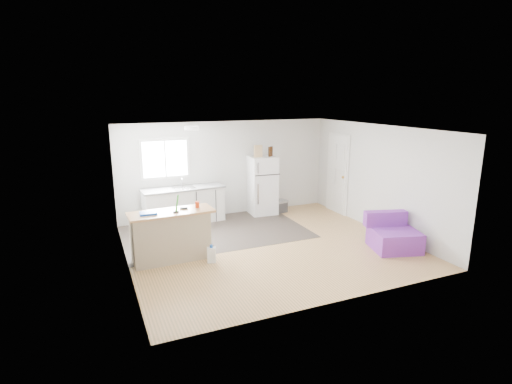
# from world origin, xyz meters

# --- Properties ---
(room) EXTENTS (5.51, 5.01, 2.41)m
(room) POSITION_xyz_m (0.00, 0.00, 1.20)
(room) COLOR olive
(room) RESTS_ON ground
(vinyl_zone) EXTENTS (4.05, 2.50, 0.00)m
(vinyl_zone) POSITION_xyz_m (-0.73, 1.25, 0.00)
(vinyl_zone) COLOR #38302A
(vinyl_zone) RESTS_ON floor
(window) EXTENTS (1.18, 0.06, 0.98)m
(window) POSITION_xyz_m (-1.55, 2.49, 1.55)
(window) COLOR white
(window) RESTS_ON back_wall
(interior_door) EXTENTS (0.11, 0.92, 2.10)m
(interior_door) POSITION_xyz_m (2.72, 1.55, 1.02)
(interior_door) COLOR white
(interior_door) RESTS_ON right_wall
(ceiling_fixture) EXTENTS (0.30, 0.30, 0.07)m
(ceiling_fixture) POSITION_xyz_m (-1.20, 1.20, 2.36)
(ceiling_fixture) COLOR white
(ceiling_fixture) RESTS_ON ceiling
(kitchen_cabinets) EXTENTS (2.00, 0.74, 1.15)m
(kitchen_cabinets) POSITION_xyz_m (-1.21, 2.19, 0.45)
(kitchen_cabinets) COLOR white
(kitchen_cabinets) RESTS_ON floor
(peninsula) EXTENTS (1.57, 0.65, 0.95)m
(peninsula) POSITION_xyz_m (-1.96, 0.06, 0.48)
(peninsula) COLOR tan
(peninsula) RESTS_ON floor
(refrigerator) EXTENTS (0.70, 0.67, 1.51)m
(refrigerator) POSITION_xyz_m (0.86, 2.17, 0.75)
(refrigerator) COLOR white
(refrigerator) RESTS_ON floor
(cooler) EXTENTS (0.47, 0.36, 0.33)m
(cooler) POSITION_xyz_m (1.29, 2.08, 0.17)
(cooler) COLOR #2F2F31
(cooler) RESTS_ON floor
(purple_seat) EXTENTS (1.07, 1.05, 0.72)m
(purple_seat) POSITION_xyz_m (2.26, -1.13, 0.26)
(purple_seat) COLOR purple
(purple_seat) RESTS_ON floor
(cleaner_jug) EXTENTS (0.18, 0.16, 0.35)m
(cleaner_jug) POSITION_xyz_m (-1.31, -0.35, 0.15)
(cleaner_jug) COLOR white
(cleaner_jug) RESTS_ON floor
(mop) EXTENTS (0.28, 0.35, 1.30)m
(mop) POSITION_xyz_m (-1.99, -0.08, 0.23)
(mop) COLOR green
(mop) RESTS_ON floor
(red_cup) EXTENTS (0.09, 0.09, 0.12)m
(red_cup) POSITION_xyz_m (-1.42, 0.11, 1.01)
(red_cup) COLOR red
(red_cup) RESTS_ON peninsula
(blue_tray) EXTENTS (0.31, 0.24, 0.04)m
(blue_tray) POSITION_xyz_m (-2.34, 0.04, 0.97)
(blue_tray) COLOR blue
(blue_tray) RESTS_ON peninsula
(tool_a) EXTENTS (0.15, 0.09, 0.03)m
(tool_a) POSITION_xyz_m (-1.68, 0.12, 0.96)
(tool_a) COLOR black
(tool_a) RESTS_ON peninsula
(tool_b) EXTENTS (0.11, 0.06, 0.03)m
(tool_b) POSITION_xyz_m (-1.86, -0.05, 0.96)
(tool_b) COLOR black
(tool_b) RESTS_ON peninsula
(cardboard_box) EXTENTS (0.21, 0.12, 0.30)m
(cardboard_box) POSITION_xyz_m (0.71, 2.13, 1.66)
(cardboard_box) COLOR tan
(cardboard_box) RESTS_ON refrigerator
(bottle_left) EXTENTS (0.08, 0.08, 0.25)m
(bottle_left) POSITION_xyz_m (1.02, 2.09, 1.63)
(bottle_left) COLOR #321A09
(bottle_left) RESTS_ON refrigerator
(bottle_right) EXTENTS (0.09, 0.09, 0.25)m
(bottle_right) POSITION_xyz_m (1.10, 2.16, 1.63)
(bottle_right) COLOR #321A09
(bottle_right) RESTS_ON refrigerator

